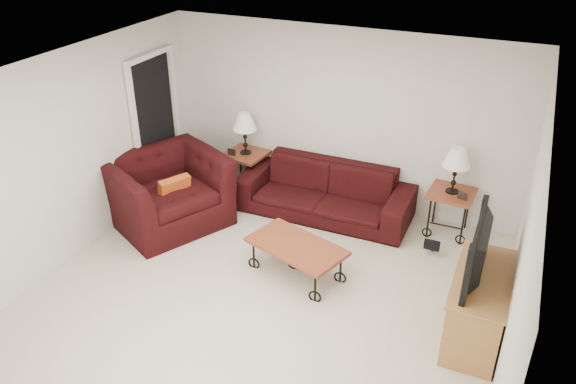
{
  "coord_description": "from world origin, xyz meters",
  "views": [
    {
      "loc": [
        2.28,
        -4.48,
        4.07
      ],
      "look_at": [
        0.0,
        0.7,
        1.0
      ],
      "focal_mm": 35.38,
      "sensor_mm": 36.0,
      "label": 1
    }
  ],
  "objects_px": {
    "backpack": "(434,238)",
    "coffee_table": "(296,260)",
    "side_table_left": "(246,172)",
    "armchair": "(167,191)",
    "side_table_right": "(449,213)",
    "television": "(487,250)",
    "lamp_left": "(245,134)",
    "lamp_right": "(455,170)",
    "tv_stand": "(478,306)",
    "sofa": "(324,191)"
  },
  "relations": [
    {
      "from": "side_table_left",
      "to": "side_table_right",
      "type": "distance_m",
      "value": 2.97
    },
    {
      "from": "sofa",
      "to": "television",
      "type": "height_order",
      "value": "television"
    },
    {
      "from": "backpack",
      "to": "lamp_right",
      "type": "bearing_deg",
      "value": 66.92
    },
    {
      "from": "side_table_left",
      "to": "armchair",
      "type": "bearing_deg",
      "value": -113.43
    },
    {
      "from": "side_table_left",
      "to": "side_table_right",
      "type": "bearing_deg",
      "value": 0.0
    },
    {
      "from": "sofa",
      "to": "coffee_table",
      "type": "xyz_separation_m",
      "value": [
        0.21,
        -1.47,
        -0.14
      ]
    },
    {
      "from": "side_table_right",
      "to": "television",
      "type": "xyz_separation_m",
      "value": [
        0.58,
        -1.85,
        0.72
      ]
    },
    {
      "from": "armchair",
      "to": "backpack",
      "type": "xyz_separation_m",
      "value": [
        3.43,
        0.72,
        -0.28
      ]
    },
    {
      "from": "lamp_right",
      "to": "backpack",
      "type": "distance_m",
      "value": 0.9
    },
    {
      "from": "lamp_left",
      "to": "armchair",
      "type": "height_order",
      "value": "lamp_left"
    },
    {
      "from": "coffee_table",
      "to": "backpack",
      "type": "xyz_separation_m",
      "value": [
        1.38,
        1.13,
        -0.02
      ]
    },
    {
      "from": "tv_stand",
      "to": "television",
      "type": "relative_size",
      "value": 1.12
    },
    {
      "from": "side_table_right",
      "to": "television",
      "type": "height_order",
      "value": "television"
    },
    {
      "from": "tv_stand",
      "to": "television",
      "type": "distance_m",
      "value": 0.67
    },
    {
      "from": "coffee_table",
      "to": "armchair",
      "type": "distance_m",
      "value": 2.1
    },
    {
      "from": "side_table_right",
      "to": "coffee_table",
      "type": "xyz_separation_m",
      "value": [
        -1.46,
        -1.65,
        -0.1
      ]
    },
    {
      "from": "coffee_table",
      "to": "side_table_left",
      "type": "bearing_deg",
      "value": 132.48
    },
    {
      "from": "sofa",
      "to": "lamp_right",
      "type": "relative_size",
      "value": 3.9
    },
    {
      "from": "lamp_left",
      "to": "lamp_right",
      "type": "relative_size",
      "value": 1.0
    },
    {
      "from": "sofa",
      "to": "lamp_left",
      "type": "relative_size",
      "value": 3.9
    },
    {
      "from": "side_table_left",
      "to": "television",
      "type": "bearing_deg",
      "value": -27.54
    },
    {
      "from": "armchair",
      "to": "backpack",
      "type": "bearing_deg",
      "value": -50.95
    },
    {
      "from": "lamp_left",
      "to": "armchair",
      "type": "relative_size",
      "value": 0.42
    },
    {
      "from": "lamp_left",
      "to": "tv_stand",
      "type": "bearing_deg",
      "value": -27.41
    },
    {
      "from": "sofa",
      "to": "lamp_left",
      "type": "xyz_separation_m",
      "value": [
        -1.31,
        0.18,
        0.57
      ]
    },
    {
      "from": "lamp_left",
      "to": "lamp_right",
      "type": "xyz_separation_m",
      "value": [
        2.97,
        0.0,
        -0.0
      ]
    },
    {
      "from": "backpack",
      "to": "coffee_table",
      "type": "bearing_deg",
      "value": -155.23
    },
    {
      "from": "sofa",
      "to": "side_table_right",
      "type": "height_order",
      "value": "sofa"
    },
    {
      "from": "side_table_left",
      "to": "armchair",
      "type": "xyz_separation_m",
      "value": [
        -0.54,
        -1.24,
        0.16
      ]
    },
    {
      "from": "side_table_right",
      "to": "lamp_left",
      "type": "distance_m",
      "value": 3.03
    },
    {
      "from": "side_table_right",
      "to": "lamp_left",
      "type": "bearing_deg",
      "value": -180.0
    },
    {
      "from": "lamp_left",
      "to": "lamp_right",
      "type": "distance_m",
      "value": 2.97
    },
    {
      "from": "lamp_right",
      "to": "television",
      "type": "xyz_separation_m",
      "value": [
        0.58,
        -1.85,
        0.11
      ]
    },
    {
      "from": "sofa",
      "to": "side_table_left",
      "type": "relative_size",
      "value": 3.9
    },
    {
      "from": "tv_stand",
      "to": "coffee_table",
      "type": "bearing_deg",
      "value": 174.44
    },
    {
      "from": "lamp_left",
      "to": "armchair",
      "type": "distance_m",
      "value": 1.42
    },
    {
      "from": "coffee_table",
      "to": "armchair",
      "type": "xyz_separation_m",
      "value": [
        -2.05,
        0.41,
        0.26
      ]
    },
    {
      "from": "lamp_right",
      "to": "armchair",
      "type": "bearing_deg",
      "value": -160.55
    },
    {
      "from": "side_table_left",
      "to": "side_table_right",
      "type": "height_order",
      "value": "same"
    },
    {
      "from": "sofa",
      "to": "armchair",
      "type": "xyz_separation_m",
      "value": [
        -1.84,
        -1.06,
        0.12
      ]
    },
    {
      "from": "tv_stand",
      "to": "television",
      "type": "bearing_deg",
      "value": -180.0
    },
    {
      "from": "armchair",
      "to": "side_table_right",
      "type": "bearing_deg",
      "value": -43.39
    },
    {
      "from": "side_table_right",
      "to": "backpack",
      "type": "xyz_separation_m",
      "value": [
        -0.08,
        -0.52,
        -0.11
      ]
    },
    {
      "from": "tv_stand",
      "to": "television",
      "type": "height_order",
      "value": "television"
    },
    {
      "from": "lamp_right",
      "to": "coffee_table",
      "type": "bearing_deg",
      "value": -131.51
    },
    {
      "from": "coffee_table",
      "to": "television",
      "type": "height_order",
      "value": "television"
    },
    {
      "from": "lamp_right",
      "to": "tv_stand",
      "type": "bearing_deg",
      "value": -72.1
    },
    {
      "from": "side_table_right",
      "to": "television",
      "type": "distance_m",
      "value": 2.07
    },
    {
      "from": "coffee_table",
      "to": "tv_stand",
      "type": "height_order",
      "value": "tv_stand"
    },
    {
      "from": "lamp_right",
      "to": "tv_stand",
      "type": "relative_size",
      "value": 0.51
    }
  ]
}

